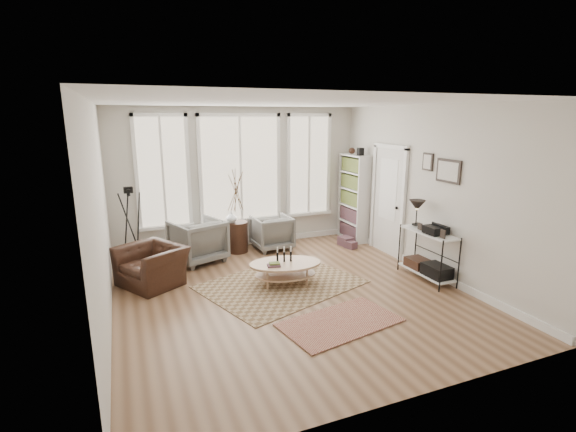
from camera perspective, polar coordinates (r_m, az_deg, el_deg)
name	(u,v)px	position (r m, az deg, el deg)	size (l,w,h in m)	color
room	(291,204)	(6.24, 0.45, 1.62)	(5.50, 5.54, 2.90)	#8B6648
bay_window	(241,171)	(8.71, -6.50, 6.16)	(4.14, 0.12, 2.24)	#C6B186
door	(388,198)	(8.50, 13.55, 2.36)	(0.09, 1.06, 2.22)	silver
bookcase	(354,198)	(9.33, 9.01, 2.51)	(0.31, 0.85, 2.06)	white
low_shelf	(428,250)	(7.43, 18.54, -4.44)	(0.38, 1.08, 1.30)	white
wall_art	(443,169)	(7.30, 20.40, 6.10)	(0.04, 0.88, 0.44)	black
rug_main	(281,284)	(6.98, -0.96, -9.29)	(2.42, 1.81, 0.01)	brown
rug_runner	(340,322)	(5.83, 7.15, -14.20)	(1.59, 0.88, 0.01)	maroon
coffee_table	(285,267)	(6.89, -0.43, -7.05)	(1.29, 0.94, 0.54)	tan
armchair_left	(198,241)	(8.10, -12.25, -3.32)	(0.87, 0.90, 0.82)	slate
armchair_right	(272,232)	(8.70, -2.22, -2.24)	(0.75, 0.77, 0.70)	slate
side_table	(237,211)	(8.42, -7.02, 0.63)	(0.42, 0.42, 1.76)	#331C12
vase	(231,217)	(8.40, -7.74, -0.17)	(0.22, 0.22, 0.23)	silver
accent_chair	(152,266)	(7.24, -18.11, -6.45)	(0.87, 0.99, 0.64)	#331C12
tripod_camera	(132,232)	(7.95, -20.57, -2.05)	(0.53, 0.53, 1.51)	black
book_stack_near	(346,241)	(9.05, 7.89, -3.42)	(0.23, 0.30, 0.19)	maroon
book_stack_far	(351,245)	(8.88, 8.57, -3.93)	(0.18, 0.23, 0.15)	maroon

